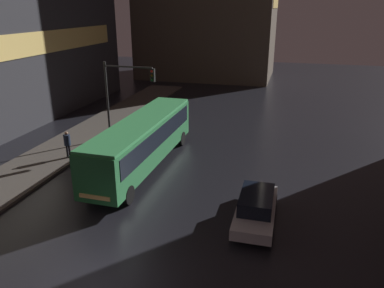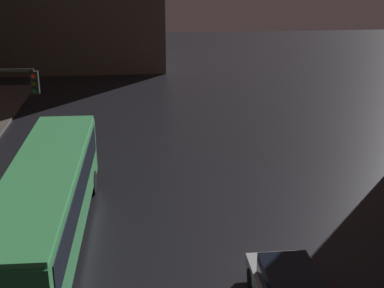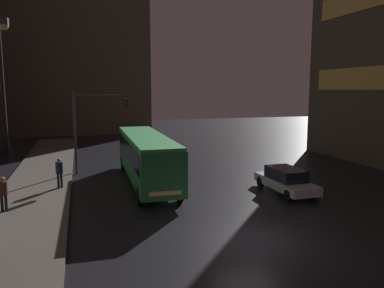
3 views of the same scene
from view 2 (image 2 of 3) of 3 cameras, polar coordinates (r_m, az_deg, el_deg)
bus_near at (r=19.04m, az=-15.32°, el=-5.78°), size 2.57×11.93×3.12m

